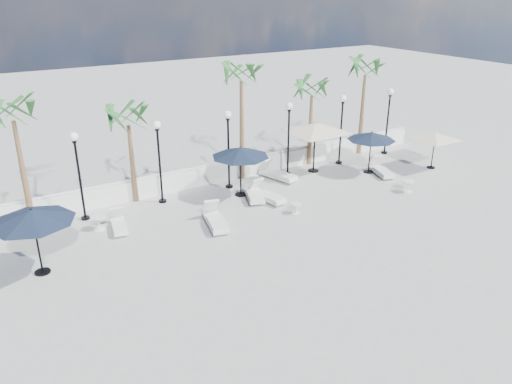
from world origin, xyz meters
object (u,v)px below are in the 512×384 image
lounger_3 (254,193)px  parasol_navy_mid (240,152)px  lounger_6 (278,174)px  lounger_2 (216,220)px  lounger_0 (119,224)px  parasol_cream_sq_b (436,134)px  parasol_navy_right (371,136)px  parasol_cream_sq_a (315,124)px  lounger_4 (267,195)px  lounger_5 (381,170)px  parasol_navy_left (32,216)px

lounger_3 → parasol_navy_mid: 2.00m
lounger_6 → parasol_navy_mid: size_ratio=0.84×
lounger_2 → lounger_0: bearing=166.5°
lounger_0 → parasol_cream_sq_b: size_ratio=0.44×
lounger_2 → parasol_navy_right: size_ratio=0.88×
lounger_3 → parasol_cream_sq_b: size_ratio=0.54×
lounger_0 → lounger_2: 3.96m
parasol_navy_mid → parasol_cream_sq_a: parasol_cream_sq_a is taller
lounger_2 → parasol_cream_sq_a: 8.46m
lounger_0 → lounger_3: lounger_3 is taller
lounger_2 → parasol_cream_sq_b: size_ratio=0.54×
lounger_2 → parasol_cream_sq_b: parasol_cream_sq_b is taller
lounger_4 → parasol_navy_mid: 2.33m
lounger_5 → parasol_navy_left: 17.22m
lounger_0 → parasol_navy_left: parasol_navy_left is taller
lounger_0 → parasol_cream_sq_a: bearing=17.6°
lounger_3 → lounger_5: (7.37, -0.78, -0.02)m
lounger_5 → parasol_navy_left: parasol_navy_left is taller
parasol_navy_right → parasol_cream_sq_b: 3.66m
parasol_navy_mid → parasol_cream_sq_a: bearing=9.7°
lounger_6 → lounger_3: bearing=-163.9°
lounger_6 → parasol_cream_sq_a: 3.25m
parasol_cream_sq_b → lounger_3: bearing=172.0°
parasol_navy_right → parasol_navy_left: bearing=-174.4°
lounger_2 → lounger_5: 10.29m
parasol_cream_sq_a → lounger_0: bearing=-172.8°
parasol_navy_left → parasol_cream_sq_b: bearing=1.1°
lounger_4 → lounger_6: bearing=36.0°
parasol_navy_right → parasol_cream_sq_b: (3.43, -1.26, -0.06)m
lounger_2 → parasol_cream_sq_a: bearing=36.2°
lounger_3 → parasol_cream_sq_b: (10.46, -1.46, 1.66)m
lounger_0 → lounger_4: bearing=5.2°
lounger_0 → lounger_4: (6.80, -0.62, 0.04)m
lounger_0 → parasol_navy_mid: 6.38m
lounger_0 → lounger_3: (6.41, -0.07, 0.05)m
parasol_navy_left → parasol_navy_mid: bearing=14.8°
parasol_navy_right → parasol_cream_sq_a: bearing=145.2°
lounger_3 → lounger_5: lounger_3 is taller
lounger_4 → lounger_5: lounger_4 is taller
lounger_5 → parasol_navy_right: bearing=139.3°
lounger_4 → parasol_navy_right: bearing=-7.2°
lounger_0 → lounger_4: 6.83m
parasol_navy_left → parasol_navy_right: 16.81m
lounger_2 → lounger_4: lounger_2 is taller
lounger_5 → parasol_navy_right: (-0.35, 0.58, 1.74)m
lounger_3 → lounger_6: bearing=53.0°
lounger_3 → parasol_cream_sq_a: (4.62, 1.47, 2.32)m
lounger_3 → lounger_5: bearing=14.5°
lounger_0 → lounger_4: size_ratio=0.86×
lounger_2 → lounger_6: (5.21, 3.20, 0.00)m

